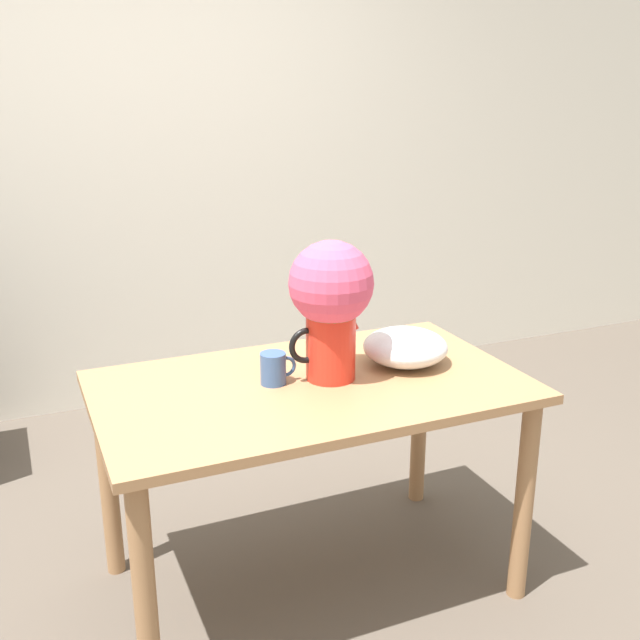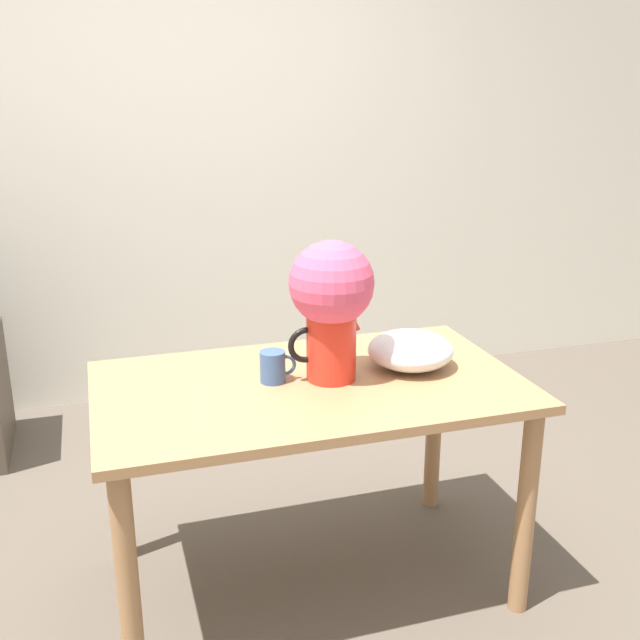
% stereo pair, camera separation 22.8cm
% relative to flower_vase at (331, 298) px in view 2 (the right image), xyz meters
% --- Properties ---
extents(ground_plane, '(12.00, 12.00, 0.00)m').
position_rel_flower_vase_xyz_m(ground_plane, '(-0.28, -0.06, -0.99)').
color(ground_plane, brown).
extents(wall_back, '(8.00, 0.05, 2.60)m').
position_rel_flower_vase_xyz_m(wall_back, '(-0.28, 1.78, 0.31)').
color(wall_back, silver).
rests_on(wall_back, ground_plane).
extents(table, '(1.32, 0.77, 0.73)m').
position_rel_flower_vase_xyz_m(table, '(-0.07, -0.01, -0.37)').
color(table, '#A3754C').
rests_on(table, ground_plane).
extents(flower_vase, '(0.27, 0.26, 0.44)m').
position_rel_flower_vase_xyz_m(flower_vase, '(0.00, 0.00, 0.00)').
color(flower_vase, red).
rests_on(flower_vase, table).
extents(coffee_mug, '(0.11, 0.08, 0.10)m').
position_rel_flower_vase_xyz_m(coffee_mug, '(-0.18, 0.03, -0.21)').
color(coffee_mug, '#385689').
rests_on(coffee_mug, table).
extents(white_bowl, '(0.28, 0.28, 0.12)m').
position_rel_flower_vase_xyz_m(white_bowl, '(0.28, 0.02, -0.20)').
color(white_bowl, silver).
rests_on(white_bowl, table).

